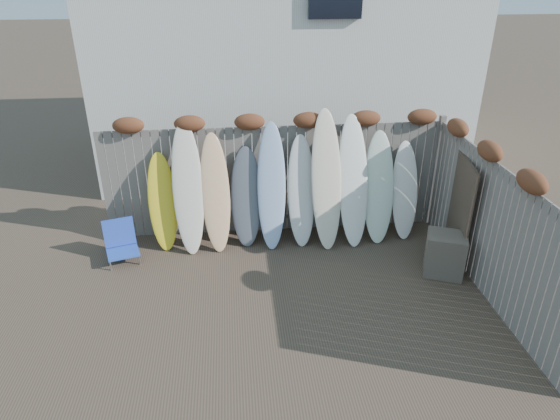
{
  "coord_description": "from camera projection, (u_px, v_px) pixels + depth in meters",
  "views": [
    {
      "loc": [
        -0.7,
        -5.81,
        4.57
      ],
      "look_at": [
        0.0,
        1.2,
        1.0
      ],
      "focal_mm": 32.0,
      "sensor_mm": 36.0,
      "label": 1
    }
  ],
  "objects": [
    {
      "name": "wooden_crate",
      "position": [
        445.0,
        254.0,
        7.94
      ],
      "size": [
        0.74,
        0.68,
        0.7
      ],
      "primitive_type": "cube",
      "rotation": [
        0.0,
        0.0,
        -0.37
      ],
      "color": "#715F54",
      "rests_on": "ground"
    },
    {
      "name": "surfboard_4",
      "position": [
        272.0,
        187.0,
        8.55
      ],
      "size": [
        0.54,
        0.78,
        2.12
      ],
      "primitive_type": "ellipsoid",
      "rotation": [
        -0.31,
        0.0,
        -0.08
      ],
      "color": "#A0BBE6",
      "rests_on": "ground"
    },
    {
      "name": "surfboard_6",
      "position": [
        326.0,
        180.0,
        8.53
      ],
      "size": [
        0.54,
        0.83,
        2.34
      ],
      "primitive_type": "ellipsoid",
      "rotation": [
        -0.31,
        0.0,
        0.03
      ],
      "color": "#EFE1C5",
      "rests_on": "ground"
    },
    {
      "name": "surfboard_9",
      "position": [
        405.0,
        191.0,
        8.9
      ],
      "size": [
        0.49,
        0.63,
        1.71
      ],
      "primitive_type": "ellipsoid",
      "rotation": [
        -0.31,
        0.0,
        -0.04
      ],
      "color": "white",
      "rests_on": "ground"
    },
    {
      "name": "ground",
      "position": [
        288.0,
        308.0,
        7.28
      ],
      "size": [
        80.0,
        80.0,
        0.0
      ],
      "primitive_type": "plane",
      "color": "#493A2D"
    },
    {
      "name": "back_fence",
      "position": [
        277.0,
        171.0,
        8.87
      ],
      "size": [
        6.05,
        0.28,
        2.24
      ],
      "color": "slate",
      "rests_on": "ground"
    },
    {
      "name": "surfboard_7",
      "position": [
        353.0,
        182.0,
        8.62
      ],
      "size": [
        0.56,
        0.8,
        2.22
      ],
      "primitive_type": "ellipsoid",
      "rotation": [
        -0.31,
        0.0,
        0.05
      ],
      "color": "white",
      "rests_on": "ground"
    },
    {
      "name": "surfboard_1",
      "position": [
        188.0,
        189.0,
        8.39
      ],
      "size": [
        0.55,
        0.79,
        2.18
      ],
      "primitive_type": "ellipsoid",
      "rotation": [
        -0.31,
        0.0,
        0.06
      ],
      "color": "silver",
      "rests_on": "ground"
    },
    {
      "name": "beach_chair",
      "position": [
        121.0,
        242.0,
        8.35
      ],
      "size": [
        0.64,
        0.67,
        0.68
      ],
      "color": "blue",
      "rests_on": "ground"
    },
    {
      "name": "right_fence",
      "position": [
        491.0,
        221.0,
        7.25
      ],
      "size": [
        0.28,
        4.4,
        2.24
      ],
      "color": "slate",
      "rests_on": "ground"
    },
    {
      "name": "lattice_panel",
      "position": [
        459.0,
        210.0,
        8.14
      ],
      "size": [
        0.24,
        1.17,
        1.76
      ],
      "primitive_type": "cube",
      "rotation": [
        0.0,
        0.0,
        -0.17
      ],
      "color": "#433428",
      "rests_on": "ground"
    },
    {
      "name": "surfboard_5",
      "position": [
        301.0,
        191.0,
        8.65
      ],
      "size": [
        0.49,
        0.68,
        1.89
      ],
      "primitive_type": "ellipsoid",
      "rotation": [
        -0.31,
        0.0,
        -0.02
      ],
      "color": "silver",
      "rests_on": "ground"
    },
    {
      "name": "surfboard_3",
      "position": [
        246.0,
        197.0,
        8.67
      ],
      "size": [
        0.58,
        0.65,
        1.7
      ],
      "primitive_type": "ellipsoid",
      "rotation": [
        -0.31,
        0.0,
        -0.07
      ],
      "color": "#545761",
      "rests_on": "ground"
    },
    {
      "name": "surfboard_8",
      "position": [
        379.0,
        188.0,
        8.75
      ],
      "size": [
        0.58,
        0.72,
        1.93
      ],
      "primitive_type": "ellipsoid",
      "rotation": [
        -0.31,
        0.0,
        -0.08
      ],
      "color": "silver",
      "rests_on": "ground"
    },
    {
      "name": "surfboard_0",
      "position": [
        162.0,
        202.0,
        8.55
      ],
      "size": [
        0.53,
        0.64,
        1.65
      ],
      "primitive_type": "ellipsoid",
      "rotation": [
        -0.31,
        0.0,
        0.1
      ],
      "color": "yellow",
      "rests_on": "ground"
    },
    {
      "name": "house",
      "position": [
        279.0,
        23.0,
        11.64
      ],
      "size": [
        8.5,
        5.5,
        6.33
      ],
      "color": "silver",
      "rests_on": "ground"
    },
    {
      "name": "surfboard_2",
      "position": [
        215.0,
        193.0,
        8.48
      ],
      "size": [
        0.54,
        0.74,
        1.98
      ],
      "primitive_type": "ellipsoid",
      "rotation": [
        -0.31,
        0.0,
        0.08
      ],
      "color": "#FFC673",
      "rests_on": "ground"
    }
  ]
}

